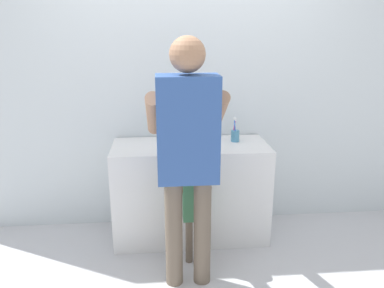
# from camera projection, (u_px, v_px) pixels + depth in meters

# --- Properties ---
(ground_plane) EXTENTS (14.00, 14.00, 0.00)m
(ground_plane) POSITION_uv_depth(u_px,v_px,m) (194.00, 253.00, 3.04)
(ground_plane) COLOR silver
(back_wall) EXTENTS (4.40, 0.08, 2.70)m
(back_wall) POSITION_uv_depth(u_px,v_px,m) (187.00, 76.00, 3.24)
(back_wall) COLOR silver
(back_wall) RESTS_ON ground
(vanity_cabinet) EXTENTS (1.28, 0.54, 0.82)m
(vanity_cabinet) POSITION_uv_depth(u_px,v_px,m) (190.00, 191.00, 3.21)
(vanity_cabinet) COLOR white
(vanity_cabinet) RESTS_ON ground
(sink_basin) EXTENTS (0.34, 0.34, 0.11)m
(sink_basin) POSITION_uv_depth(u_px,v_px,m) (191.00, 139.00, 3.05)
(sink_basin) COLOR silver
(sink_basin) RESTS_ON vanity_cabinet
(faucet) EXTENTS (0.18, 0.14, 0.18)m
(faucet) POSITION_uv_depth(u_px,v_px,m) (189.00, 129.00, 3.25)
(faucet) COLOR #B7BABF
(faucet) RESTS_ON vanity_cabinet
(toothbrush_cup) EXTENTS (0.07, 0.07, 0.21)m
(toothbrush_cup) POSITION_uv_depth(u_px,v_px,m) (235.00, 135.00, 3.17)
(toothbrush_cup) COLOR #4C8EB2
(toothbrush_cup) RESTS_ON vanity_cabinet
(child_toddler) EXTENTS (0.24, 0.24, 0.79)m
(child_toddler) POSITION_uv_depth(u_px,v_px,m) (195.00, 205.00, 2.81)
(child_toddler) COLOR #6B5B4C
(child_toddler) RESTS_ON ground
(adult_parent) EXTENTS (0.53, 0.56, 1.70)m
(adult_parent) POSITION_uv_depth(u_px,v_px,m) (188.00, 145.00, 2.42)
(adult_parent) COLOR #6B5B4C
(adult_parent) RESTS_ON ground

